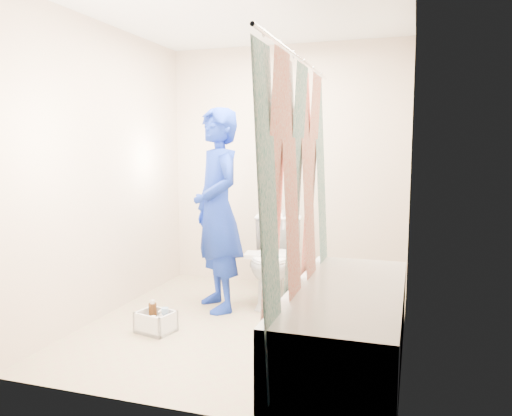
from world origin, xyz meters
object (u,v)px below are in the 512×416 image
(bathtub, at_px, (346,323))
(toilet, at_px, (274,260))
(plumber, at_px, (217,210))
(cleaning_caddy, at_px, (157,323))

(bathtub, xyz_separation_m, toilet, (-0.79, 1.10, 0.12))
(bathtub, bearing_deg, toilet, 125.94)
(bathtub, distance_m, plumber, 1.56)
(cleaning_caddy, bearing_deg, bathtub, 9.38)
(bathtub, xyz_separation_m, plumber, (-1.21, 0.78, 0.60))
(toilet, relative_size, cleaning_caddy, 2.52)
(toilet, distance_m, cleaning_caddy, 1.23)
(toilet, bearing_deg, plumber, -150.60)
(bathtub, height_order, cleaning_caddy, bathtub)
(bathtub, relative_size, cleaning_caddy, 5.67)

